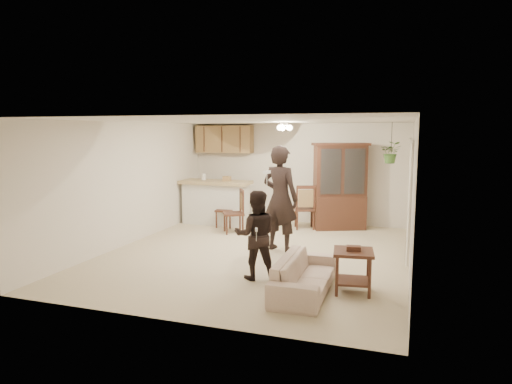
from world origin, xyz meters
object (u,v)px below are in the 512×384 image
(sofa, at_px, (305,267))
(chair_bar, at_px, (225,216))
(chair_hutch_left, at_px, (234,221))
(side_table, at_px, (353,271))
(child, at_px, (256,237))
(chair_hutch_right, at_px, (304,216))
(adult, at_px, (280,205))
(china_hutch, at_px, (340,187))

(sofa, xyz_separation_m, chair_bar, (-2.81, 3.81, -0.11))
(chair_hutch_left, bearing_deg, sofa, 5.79)
(side_table, bearing_deg, child, 174.84)
(chair_bar, bearing_deg, side_table, -52.46)
(child, height_order, side_table, child)
(child, bearing_deg, chair_hutch_left, -82.09)
(chair_hutch_left, bearing_deg, child, -2.78)
(side_table, bearing_deg, chair_hutch_left, 134.84)
(sofa, bearing_deg, child, 67.02)
(side_table, relative_size, chair_bar, 0.74)
(sofa, height_order, chair_hutch_right, chair_hutch_right)
(sofa, height_order, chair_bar, chair_bar)
(child, height_order, chair_hutch_left, child)
(sofa, relative_size, chair_hutch_left, 1.88)
(adult, relative_size, chair_bar, 1.95)
(china_hutch, bearing_deg, chair_hutch_right, 172.30)
(sofa, bearing_deg, adult, 23.50)
(side_table, bearing_deg, chair_bar, 133.98)
(sofa, xyz_separation_m, chair_hutch_right, (-0.94, 4.24, -0.07))
(child, bearing_deg, adult, -106.21)
(sofa, distance_m, chair_hutch_right, 4.34)
(side_table, xyz_separation_m, chair_bar, (-3.47, 3.60, -0.06))
(chair_bar, height_order, chair_hutch_left, chair_hutch_left)
(adult, relative_size, side_table, 2.63)
(side_table, xyz_separation_m, chair_hutch_right, (-1.60, 4.03, -0.02))
(sofa, height_order, chair_hutch_left, chair_hutch_left)
(adult, xyz_separation_m, china_hutch, (0.81, 2.33, 0.11))
(child, xyz_separation_m, china_hutch, (0.71, 4.11, 0.33))
(side_table, height_order, chair_bar, chair_bar)
(sofa, bearing_deg, side_table, -73.02)
(china_hutch, xyz_separation_m, chair_hutch_left, (-2.23, -1.19, -0.73))
(chair_bar, xyz_separation_m, chair_hutch_right, (1.87, 0.43, 0.04))
(chair_bar, height_order, chair_hutch_right, chair_hutch_right)
(chair_hutch_right, bearing_deg, chair_hutch_left, 14.50)
(adult, relative_size, chair_hutch_right, 1.70)
(child, xyz_separation_m, chair_bar, (-1.95, 3.46, -0.41))
(child, bearing_deg, chair_hutch_right, -108.35)
(child, bearing_deg, chair_bar, -80.15)
(side_table, xyz_separation_m, chair_hutch_left, (-3.04, 3.06, -0.04))
(china_hutch, distance_m, chair_bar, 2.84)
(child, bearing_deg, side_table, 155.31)
(chair_hutch_right, bearing_deg, chair_bar, -6.57)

